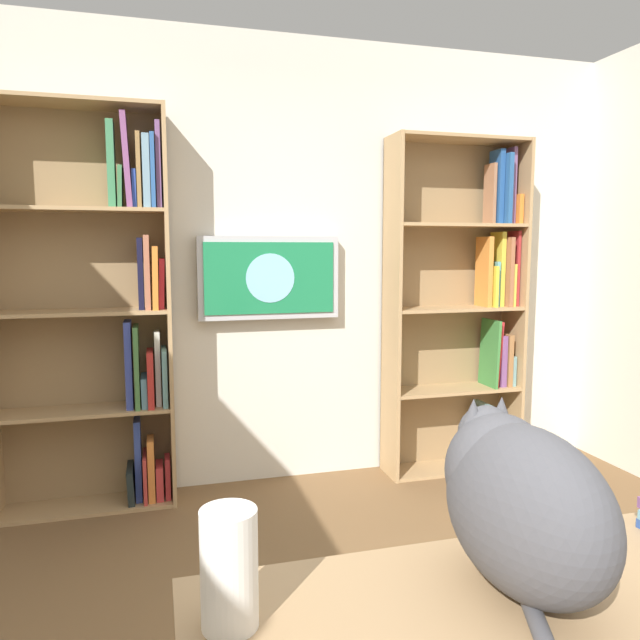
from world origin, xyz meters
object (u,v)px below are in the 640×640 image
at_px(wall_mounted_tv, 269,278).
at_px(cat, 518,497).
at_px(paper_towel_roll, 229,569).
at_px(bookshelf_left, 468,312).
at_px(bookshelf_right, 104,312).

xyz_separation_m(wall_mounted_tv, cat, (-0.07, 2.46, -0.35)).
relative_size(wall_mounted_tv, paper_towel_roll, 3.64).
xyz_separation_m(bookshelf_left, bookshelf_right, (2.22, -0.00, 0.06)).
bearing_deg(wall_mounted_tv, cat, 91.72).
height_order(bookshelf_left, cat, bookshelf_left).
height_order(bookshelf_right, wall_mounted_tv, bookshelf_right).
relative_size(bookshelf_left, paper_towel_roll, 9.12).
xyz_separation_m(bookshelf_left, paper_towel_roll, (1.83, 2.36, -0.20)).
distance_m(bookshelf_left, paper_towel_roll, 2.99).
relative_size(bookshelf_left, wall_mounted_tv, 2.50).
xyz_separation_m(wall_mounted_tv, paper_towel_roll, (0.54, 2.44, -0.43)).
relative_size(bookshelf_right, cat, 3.78).
distance_m(cat, paper_towel_roll, 0.62).
bearing_deg(bookshelf_right, bookshelf_left, 179.98).
height_order(bookshelf_right, cat, bookshelf_right).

